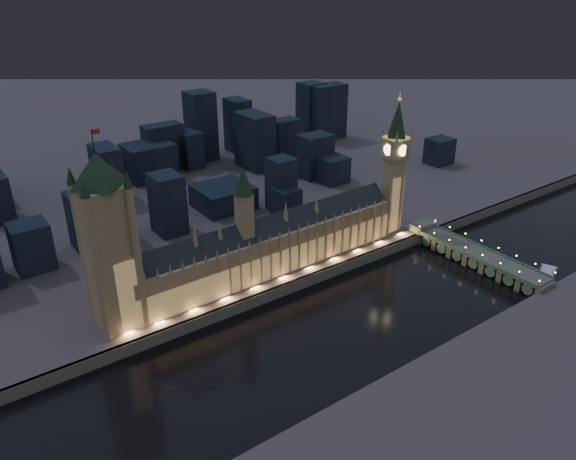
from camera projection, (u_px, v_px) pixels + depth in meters
ground_plane at (334, 320)px, 342.14m from camera, size 2000.00×2000.00×0.00m
north_bank at (72, 128)px, 719.93m from camera, size 2000.00×960.00×8.00m
embankment_wall at (294, 286)px, 370.34m from camera, size 2000.00×2.50×8.00m
palace_of_westminster at (270, 246)px, 373.35m from camera, size 202.00×23.45×78.00m
victoria_tower at (107, 235)px, 301.07m from camera, size 31.68×31.68×114.73m
elizabeth_tower at (395, 156)px, 415.48m from camera, size 18.00×18.00×106.38m
westminster_bridge at (473, 255)px, 404.45m from camera, size 19.00×113.00×15.90m
river_boat at (545, 278)px, 383.65m from camera, size 48.44×29.51×4.50m
city_backdrop at (190, 158)px, 525.44m from camera, size 476.82×215.63×77.03m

